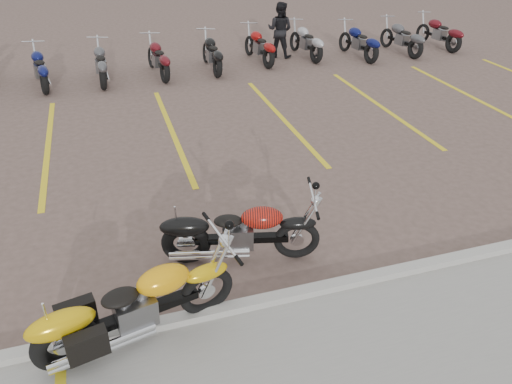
{
  "coord_description": "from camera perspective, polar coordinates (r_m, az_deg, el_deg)",
  "views": [
    {
      "loc": [
        -1.32,
        -6.67,
        4.69
      ],
      "look_at": [
        0.66,
        -0.37,
        0.75
      ],
      "focal_mm": 35.0,
      "sensor_mm": 36.0,
      "label": 1
    }
  ],
  "objects": [
    {
      "name": "flame_cruiser",
      "position": [
        7.24,
        -2.17,
        -4.83
      ],
      "size": [
        2.27,
        0.71,
        0.95
      ],
      "rotation": [
        0.09,
        0.0,
        -0.25
      ],
      "color": "black",
      "rests_on": "ground"
    },
    {
      "name": "bg_bike_row",
      "position": [
        15.92,
        -8.38,
        15.43
      ],
      "size": [
        18.96,
        2.05,
        1.1
      ],
      "color": "black",
      "rests_on": "ground"
    },
    {
      "name": "curb",
      "position": [
        6.71,
        -1.22,
        -12.81
      ],
      "size": [
        60.0,
        0.18,
        0.12
      ],
      "primitive_type": "cube",
      "color": "#ADAAA3",
      "rests_on": "ground"
    },
    {
      "name": "person_b",
      "position": [
        17.23,
        2.75,
        18.03
      ],
      "size": [
        1.09,
        1.06,
        1.76
      ],
      "primitive_type": "imported",
      "rotation": [
        0.0,
        0.0,
        2.46
      ],
      "color": "black",
      "rests_on": "ground"
    },
    {
      "name": "parking_stripes",
      "position": [
        11.73,
        -9.56,
        6.83
      ],
      "size": [
        38.0,
        5.5,
        0.01
      ],
      "primitive_type": null,
      "color": "yellow",
      "rests_on": "ground"
    },
    {
      "name": "ground",
      "position": [
        8.26,
        -5.14,
        -3.9
      ],
      "size": [
        100.0,
        100.0,
        0.0
      ],
      "primitive_type": "plane",
      "color": "#735952",
      "rests_on": "ground"
    },
    {
      "name": "yellow_cruiser",
      "position": [
        6.2,
        -13.91,
        -12.78
      ],
      "size": [
        2.45,
        0.69,
        1.02
      ],
      "rotation": [
        0.11,
        0.0,
        0.22
      ],
      "color": "black",
      "rests_on": "ground"
    }
  ]
}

